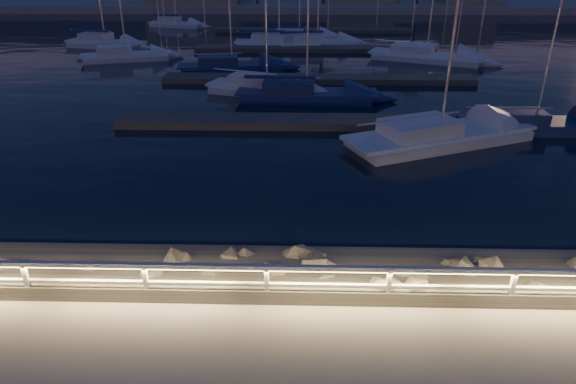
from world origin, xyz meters
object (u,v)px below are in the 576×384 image
sailboat_f (264,88)px  sailboat_i (104,42)px  sailboat_l (423,55)px  sailboat_m (175,23)px  sailboat_e (124,55)px  guard_rail (346,276)px  sailboat_j (277,42)px  sailboat_h (531,123)px  sailboat_g (229,65)px  sailboat_k (297,36)px  sailboat_n (315,42)px  sailboat_c (303,93)px  sailboat_d (436,134)px

sailboat_f → sailboat_i: sailboat_f is taller
sailboat_l → sailboat_m: 32.49m
sailboat_e → sailboat_f: 16.66m
guard_rail → sailboat_j: 40.12m
sailboat_h → sailboat_l: (-1.71, 18.38, 0.06)m
sailboat_g → sailboat_m: (-9.77, 24.54, -0.01)m
guard_rail → sailboat_g: bearing=102.9°
sailboat_j → sailboat_k: 4.76m
sailboat_e → sailboat_n: (16.29, 6.80, 0.00)m
guard_rail → sailboat_g: sailboat_g is taller
sailboat_g → sailboat_k: 15.82m
guard_rail → sailboat_c: bearing=92.8°
sailboat_e → sailboat_h: (27.01, -17.77, -0.06)m
guard_rail → sailboat_i: 44.47m
sailboat_f → sailboat_l: (12.70, 11.51, 0.01)m
sailboat_f → sailboat_j: sailboat_j is taller
sailboat_d → sailboat_h: size_ratio=1.27×
sailboat_f → sailboat_k: size_ratio=1.01×
sailboat_h → sailboat_g: bearing=143.4°
sailboat_d → sailboat_n: sailboat_d is taller
sailboat_j → sailboat_n: sailboat_j is taller
guard_rail → sailboat_d: bearing=68.0°
sailboat_d → sailboat_l: (3.75, 20.57, -0.01)m
sailboat_f → sailboat_g: 7.62m
sailboat_g → sailboat_j: (3.19, 10.62, 0.03)m
sailboat_l → sailboat_n: sailboat_l is taller
sailboat_c → sailboat_k: (-0.58, 23.23, -0.03)m
sailboat_c → sailboat_l: (10.18, 12.84, 0.01)m
sailboat_d → sailboat_k: bearing=79.0°
sailboat_e → sailboat_g: size_ratio=0.91×
sailboat_d → sailboat_m: sailboat_d is taller
sailboat_h → sailboat_n: 26.80m
sailboat_d → sailboat_n: size_ratio=1.18×
sailboat_e → sailboat_h: 32.33m
sailboat_f → sailboat_m: (-12.94, 31.47, -0.02)m
sailboat_e → sailboat_i: 7.48m
sailboat_g → sailboat_k: (5.10, 14.97, -0.01)m
sailboat_k → sailboat_l: 14.96m
sailboat_i → sailboat_k: (18.52, 4.67, -0.05)m
sailboat_d → sailboat_e: bearing=113.4°
sailboat_e → sailboat_f: (12.60, -10.90, -0.01)m
sailboat_e → sailboat_m: (-0.34, 20.56, -0.03)m
sailboat_k → sailboat_m: size_ratio=1.15×
sailboat_e → sailboat_g: (9.43, -3.97, -0.02)m
sailboat_g → sailboat_l: (15.87, 4.58, 0.02)m
sailboat_c → sailboat_k: sailboat_c is taller
sailboat_j → sailboat_l: (12.68, -6.04, -0.01)m
sailboat_m → sailboat_n: (16.63, -13.76, 0.03)m
sailboat_i → sailboat_j: 16.61m
sailboat_e → sailboat_j: sailboat_j is taller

